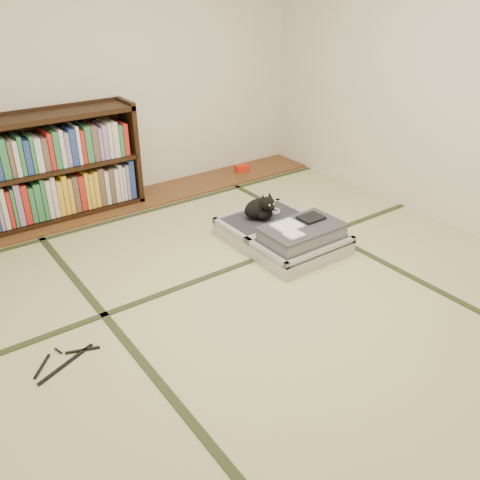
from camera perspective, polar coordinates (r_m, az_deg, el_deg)
floor at (r=3.54m, az=2.68°, el=-5.95°), size 4.50×4.50×0.00m
wood_strip at (r=5.06m, az=-11.52°, el=4.47°), size 4.00×0.50×0.02m
red_item at (r=5.67m, az=0.20°, el=8.08°), size 0.16×0.11×0.07m
room_shell at (r=2.99m, az=3.32°, el=18.08°), size 4.50×4.50×4.50m
tatami_borders at (r=3.87m, az=-1.85°, el=-2.62°), size 4.00×4.50×0.01m
bookcase at (r=4.75m, az=-20.27°, el=7.44°), size 1.52×0.35×0.97m
suitcase at (r=4.09m, az=5.08°, el=0.56°), size 0.71×0.95×0.28m
cat at (r=4.23m, az=2.39°, el=3.57°), size 0.32×0.32×0.26m
cable_coil at (r=4.39m, az=3.93°, el=3.28°), size 0.10×0.10×0.02m
hanger at (r=3.13m, az=-19.11°, el=-12.68°), size 0.40×0.26×0.01m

